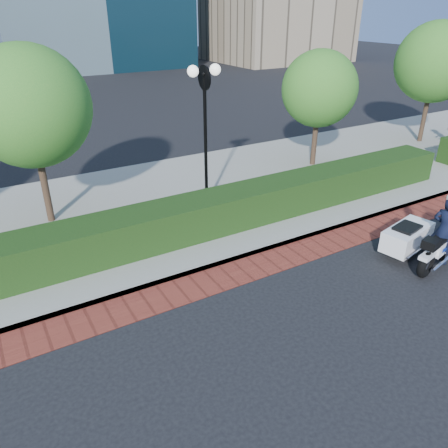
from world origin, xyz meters
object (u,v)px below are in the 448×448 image
tree_d (435,62)px  police_motorcycle (429,236)px  lamppost (205,115)px  tree_b (29,107)px  tree_c (319,89)px

tree_d → police_motorcycle: size_ratio=2.13×
lamppost → tree_d: bearing=6.2°
police_motorcycle → lamppost: bearing=108.2°
lamppost → tree_d: size_ratio=0.82×
tree_b → tree_d: tree_d is taller
tree_c → lamppost: bearing=-166.7°
lamppost → police_motorcycle: 6.87m
police_motorcycle → tree_c: bearing=59.9°
tree_d → lamppost: bearing=-173.8°
tree_b → tree_c: 10.01m
tree_b → tree_c: size_ratio=1.14×
lamppost → tree_d: 12.09m
tree_d → tree_c: bearing=-180.0°
tree_c → police_motorcycle: size_ratio=1.77×
police_motorcycle → tree_b: bearing=126.3°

